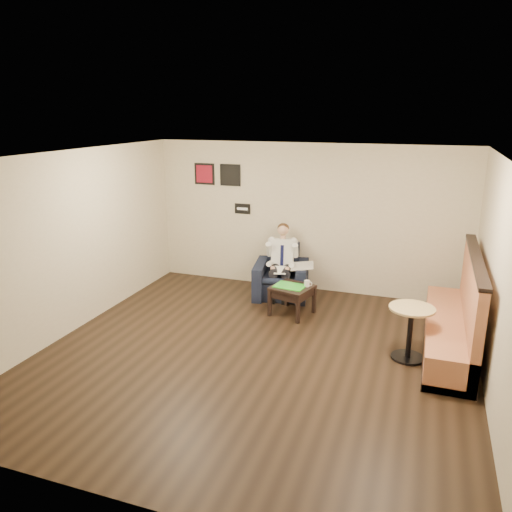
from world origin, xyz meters
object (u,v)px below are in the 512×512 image
(armchair, at_px, (281,272))
(smartphone, at_px, (301,284))
(green_folder, at_px, (290,286))
(side_table, at_px, (292,300))
(seated_man, at_px, (281,265))
(cafe_table, at_px, (410,333))
(coffee_mug, at_px, (307,283))
(banquette, at_px, (452,304))

(armchair, height_order, smartphone, armchair)
(green_folder, bearing_deg, smartphone, 50.41)
(side_table, bearing_deg, smartphone, 57.02)
(armchair, height_order, seated_man, seated_man)
(smartphone, relative_size, cafe_table, 0.20)
(armchair, distance_m, seated_man, 0.21)
(green_folder, height_order, coffee_mug, coffee_mug)
(seated_man, distance_m, green_folder, 0.79)
(armchair, bearing_deg, coffee_mug, -57.72)
(banquette, distance_m, cafe_table, 0.80)
(green_folder, relative_size, smartphone, 3.21)
(smartphone, bearing_deg, green_folder, -103.96)
(green_folder, distance_m, cafe_table, 2.23)
(coffee_mug, relative_size, banquette, 0.04)
(coffee_mug, bearing_deg, side_table, -161.94)
(armchair, relative_size, coffee_mug, 9.07)
(side_table, relative_size, smartphone, 3.93)
(seated_man, xyz_separation_m, side_table, (0.41, -0.68, -0.39))
(armchair, distance_m, side_table, 0.93)
(side_table, xyz_separation_m, green_folder, (-0.04, -0.01, 0.26))
(smartphone, distance_m, cafe_table, 2.19)
(seated_man, height_order, banquette, banquette)
(coffee_mug, height_order, smartphone, coffee_mug)
(cafe_table, bearing_deg, seated_man, 144.72)
(coffee_mug, bearing_deg, cafe_table, -31.82)
(armchair, xyz_separation_m, side_table, (0.43, -0.80, -0.22))
(armchair, distance_m, banquette, 3.19)
(side_table, distance_m, banquette, 2.57)
(armchair, bearing_deg, side_table, -71.85)
(side_table, distance_m, coffee_mug, 0.39)
(seated_man, relative_size, cafe_table, 1.66)
(armchair, bearing_deg, cafe_table, -47.09)
(green_folder, distance_m, smartphone, 0.22)
(armchair, bearing_deg, smartphone, -60.41)
(armchair, bearing_deg, green_folder, -74.38)
(green_folder, bearing_deg, armchair, 115.78)
(armchair, xyz_separation_m, banquette, (2.92, -1.28, 0.23))
(armchair, height_order, cafe_table, armchair)
(side_table, distance_m, green_folder, 0.26)
(side_table, xyz_separation_m, cafe_table, (1.96, -1.00, 0.13))
(smartphone, height_order, banquette, banquette)
(smartphone, xyz_separation_m, banquette, (2.38, -0.64, 0.19))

